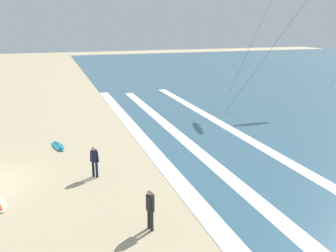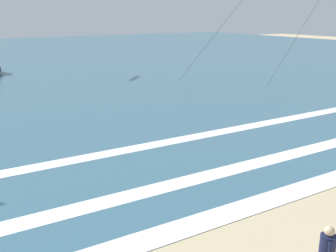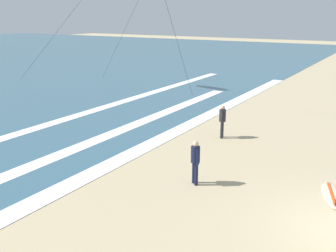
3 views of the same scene
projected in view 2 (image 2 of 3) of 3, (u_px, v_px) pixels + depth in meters
name	position (u px, v px, depth m)	size (l,w,h in m)	color
wave_foam_shoreline	(229.00, 213.00, 11.68)	(45.98, 0.92, 0.01)	white
wave_foam_mid_break	(95.00, 205.00, 12.18)	(37.35, 0.83, 0.01)	white
wave_foam_outer_break	(135.00, 148.00, 17.24)	(46.38, 0.80, 0.01)	white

